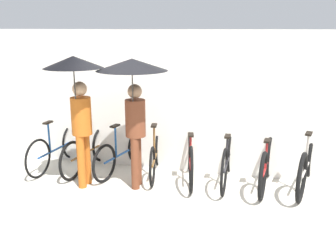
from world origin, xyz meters
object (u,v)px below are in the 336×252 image
Objects in this scene: parked_bicycle_4 at (190,158)px; parked_bicycle_6 at (266,164)px; parked_bicycle_3 at (155,155)px; parked_bicycle_1 at (88,151)px; parked_bicycle_2 at (122,152)px; pedestrian_leading at (77,90)px; parked_bicycle_0 at (57,148)px; pedestrian_center at (133,86)px; parked_bicycle_7 at (307,165)px; parked_bicycle_5 at (228,160)px.

parked_bicycle_4 is 1.01× the size of parked_bicycle_6.
parked_bicycle_1 is at bearing 82.83° from parked_bicycle_3.
pedestrian_leading is (-0.38, -0.84, 1.26)m from parked_bicycle_2.
parked_bicycle_0 is at bearing -37.88° from pedestrian_leading.
pedestrian_center is at bearing -133.25° from parked_bicycle_2.
parked_bicycle_7 is (2.52, 0.02, 0.04)m from parked_bicycle_3.
parked_bicycle_6 is (2.51, -0.10, 0.03)m from parked_bicycle_2.
pedestrian_center is (-0.78, -0.60, 1.28)m from parked_bicycle_4.
pedestrian_center is (-2.67, -0.68, 1.27)m from parked_bicycle_7.
parked_bicycle_2 is at bearing -81.67° from parked_bicycle_0.
parked_bicycle_1 is at bearing 109.80° from parked_bicycle_2.
parked_bicycle_3 is 0.90× the size of parked_bicycle_5.
parked_bicycle_7 is at bearing -75.05° from parked_bicycle_6.
parked_bicycle_3 reaches higher than parked_bicycle_5.
pedestrian_center is at bearing 114.56° from parked_bicycle_5.
parked_bicycle_2 is (0.63, 0.09, -0.01)m from parked_bicycle_1.
parked_bicycle_1 is at bearing -69.04° from pedestrian_leading.
parked_bicycle_5 is 2.69m from pedestrian_leading.
parked_bicycle_5 is 1.04× the size of parked_bicycle_6.
parked_bicycle_0 is 1.26m from parked_bicycle_2.
parked_bicycle_7 is at bearing -100.12° from parked_bicycle_4.
parked_bicycle_3 is at bearing 103.85° from parked_bicycle_7.
parked_bicycle_0 is at bearing 104.52° from parked_bicycle_7.
parked_bicycle_4 is at bearing 105.86° from parked_bicycle_7.
parked_bicycle_2 is at bearing -60.90° from pedestrian_center.
pedestrian_leading reaches higher than parked_bicycle_4.
parked_bicycle_3 reaches higher than parked_bicycle_1.
pedestrian_leading is (-1.63, -0.75, 1.22)m from parked_bicycle_4.
parked_bicycle_1 is 0.64m from parked_bicycle_2.
pedestrian_center reaches higher than parked_bicycle_1.
parked_bicycle_0 is 3.77m from parked_bicycle_6.
parked_bicycle_0 is 4.40m from parked_bicycle_7.
parked_bicycle_7 reaches higher than parked_bicycle_5.
parked_bicycle_7 is (1.89, 0.08, 0.01)m from parked_bicycle_4.
pedestrian_center reaches higher than parked_bicycle_0.
parked_bicycle_2 is at bearing 77.71° from parked_bicycle_3.
parked_bicycle_3 is at bearing 89.16° from parked_bicycle_5.
parked_bicycle_0 is 0.63m from parked_bicycle_1.
parked_bicycle_6 is at bearing -85.90° from parked_bicycle_0.
parked_bicycle_2 reaches higher than parked_bicycle_0.
parked_bicycle_2 is at bearing 94.12° from parked_bicycle_6.
parked_bicycle_5 is at bearing -158.50° from pedestrian_leading.
parked_bicycle_1 is 0.99× the size of parked_bicycle_2.
pedestrian_leading is at bearing 4.33° from pedestrian_center.
parked_bicycle_0 is 0.97× the size of parked_bicycle_7.
parked_bicycle_0 reaches higher than parked_bicycle_1.
parked_bicycle_3 is 0.63m from parked_bicycle_4.
pedestrian_leading is (-2.89, -0.74, 1.22)m from parked_bicycle_6.
parked_bicycle_1 is 3.14m from parked_bicycle_6.
parked_bicycle_2 is 0.63m from parked_bicycle_3.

